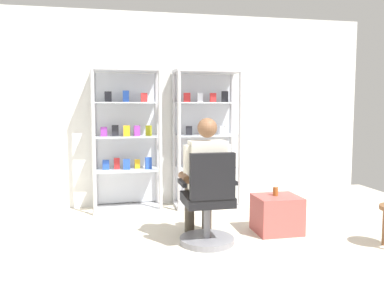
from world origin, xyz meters
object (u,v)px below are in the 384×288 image
tea_glass (275,191)px  office_chair (208,207)px  storage_crate (277,214)px  display_cabinet_left (127,139)px  display_cabinet_right (206,137)px  seated_shopkeeper (205,173)px

tea_glass → office_chair: bearing=-162.8°
storage_crate → tea_glass: 0.26m
display_cabinet_left → storage_crate: 2.23m
display_cabinet_right → storage_crate: size_ratio=3.91×
display_cabinet_right → office_chair: size_ratio=1.98×
display_cabinet_right → seated_shopkeeper: size_ratio=1.47×
office_chair → tea_glass: office_chair is taller
seated_shopkeeper → display_cabinet_right: bearing=75.9°
display_cabinet_right → tea_glass: bearing=-70.6°
display_cabinet_left → display_cabinet_right: bearing=0.0°
seated_shopkeeper → tea_glass: 0.88m
office_chair → storage_crate: bearing=15.5°
display_cabinet_left → tea_glass: (1.58, -1.35, -0.50)m
seated_shopkeeper → storage_crate: size_ratio=2.65×
seated_shopkeeper → tea_glass: size_ratio=13.18×
seated_shopkeeper → display_cabinet_left: bearing=117.1°
display_cabinet_left → seated_shopkeeper: bearing=-62.9°
display_cabinet_left → office_chair: bearing=-65.3°
display_cabinet_left → seated_shopkeeper: display_cabinet_left is taller
display_cabinet_right → office_chair: display_cabinet_right is taller
display_cabinet_left → seated_shopkeeper: size_ratio=1.47×
display_cabinet_right → office_chair: 1.74m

